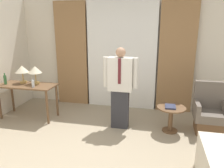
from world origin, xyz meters
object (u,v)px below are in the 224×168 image
Objects in this scene: bottle_by_lamp at (33,84)px; person at (120,86)px; armchair at (210,114)px; bottle_near_edge at (5,80)px; book at (170,107)px; side_table at (171,115)px; table_lamp_right at (35,70)px; table_lamp_left at (22,70)px; desk at (27,90)px.

person is at bearing 3.45° from bottle_by_lamp.
bottle_near_edge is at bearing -177.07° from armchair.
side_table is at bearing 44.30° from book.
table_lamp_right is 0.41× the size of armchair.
bottle_near_edge is at bearing -179.31° from book.
table_lamp_left is 0.42m from bottle_near_edge.
side_table is (3.24, -0.12, -0.72)m from table_lamp_left.
table_lamp_left reaches higher than bottle_near_edge.
table_lamp_left is 3.26m from book.
bottle_near_edge is (-0.48, -0.07, 0.22)m from desk.
desk reaches higher than book.
person is at bearing -179.27° from book.
person is 1.82m from armchair.
book is (0.97, 0.01, -0.35)m from person.
table_lamp_right is 1.94m from person.
armchair is at bearing 0.50° from table_lamp_left.
table_lamp_right is at bearing 175.41° from person.
table_lamp_left is 4.03m from armchair.
table_lamp_right reaches higher than desk.
armchair is (3.65, 0.03, -0.71)m from table_lamp_right.
armchair reaches higher than bottle_by_lamp.
bottle_by_lamp is 0.34× the size of side_table.
bottle_near_edge is 0.26× the size of armchair.
person is 1.13m from side_table.
bottle_by_lamp is 1.84m from person.
table_lamp_right is 3.01m from side_table.
bottle_by_lamp is at bearing -6.34° from bottle_near_edge.
side_table is at bearing 1.96° from person.
bottle_near_edge is 1.01× the size of book.
book is at bearing 2.51° from bottle_by_lamp.
book is (-0.02, -0.02, 0.18)m from side_table.
bottle_near_edge is 4.33m from armchair.
bottle_near_edge is at bearing 173.66° from bottle_by_lamp.
bottle_by_lamp is (0.41, -0.27, -0.22)m from table_lamp_left.
table_lamp_right is at bearing 0.00° from table_lamp_left.
table_lamp_right is 3.72m from armchair.
table_lamp_right is at bearing 177.19° from book.
person is 1.04m from book.
desk is 0.78× the size of person.
book is (-0.76, -0.18, 0.17)m from armchair.
person is (2.08, -0.04, 0.22)m from desk.
table_lamp_left and table_lamp_right have the same top height.
armchair is at bearing 0.55° from table_lamp_right.
table_lamp_left is 0.53m from bottle_by_lamp.
armchair is (3.56, 0.30, -0.48)m from bottle_by_lamp.
table_lamp_right reaches higher than bottle_near_edge.
person is at bearing 0.67° from bottle_near_edge.
book is at bearing -0.51° from desk.
table_lamp_left is at bearing 146.94° from bottle_by_lamp.
side_table is at bearing -0.10° from desk.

